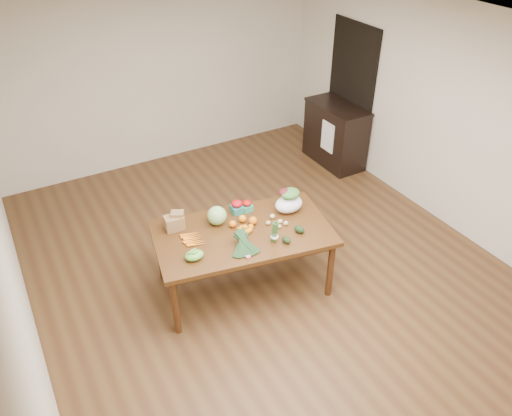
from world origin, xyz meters
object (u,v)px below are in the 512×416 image
cabinet (335,134)px  asparagus_bundle (275,232)px  paper_bag (174,221)px  kale_bunch (245,245)px  dining_table (244,260)px  mandarin_cluster (245,228)px  cabbage (217,216)px  salad_bag (289,201)px

cabinet → asparagus_bundle: 3.22m
paper_bag → kale_bunch: bearing=-56.4°
dining_table → mandarin_cluster: (0.02, -0.01, 0.42)m
cabinet → cabbage: (-2.76, -1.55, 0.38)m
mandarin_cluster → asparagus_bundle: size_ratio=0.72×
mandarin_cluster → cabinet: bearing=35.4°
mandarin_cluster → cabbage: bearing=124.2°
paper_bag → salad_bag: (1.21, -0.31, 0.03)m
paper_bag → cabbage: bearing=-17.9°
paper_bag → asparagus_bundle: 1.05m
paper_bag → cabbage: (0.42, -0.14, 0.01)m
paper_bag → kale_bunch: size_ratio=0.65×
cabbage → mandarin_cluster: 0.34m
cabbage → asparagus_bundle: (0.36, -0.56, 0.02)m
cabbage → kale_bunch: bearing=-86.5°
dining_table → mandarin_cluster: 0.42m
cabbage → salad_bag: bearing=-12.3°
mandarin_cluster → asparagus_bundle: asparagus_bundle is taller
kale_bunch → salad_bag: size_ratio=1.27×
cabbage → mandarin_cluster: (0.19, -0.27, -0.06)m
paper_bag → cabbage: 0.44m
kale_bunch → cabbage: bearing=104.2°
cabbage → asparagus_bundle: asparagus_bundle is taller
paper_bag → mandarin_cluster: size_ratio=1.44×
paper_bag → salad_bag: salad_bag is taller
asparagus_bundle → salad_bag: size_ratio=0.79×
salad_bag → cabbage: bearing=167.7°
mandarin_cluster → asparagus_bundle: bearing=-58.6°
cabinet → cabbage: size_ratio=5.01×
kale_bunch → asparagus_bundle: bearing=8.8°
salad_bag → cabinet: bearing=41.1°
cabinet → asparagus_bundle: asparagus_bundle is taller
cabinet → salad_bag: (-1.97, -1.72, 0.40)m
paper_bag → asparagus_bundle: asparagus_bundle is taller
paper_bag → mandarin_cluster: 0.74m
cabbage → salad_bag: size_ratio=0.64×
mandarin_cluster → kale_bunch: 0.32m
dining_table → cabbage: 0.57m
mandarin_cluster → dining_table: bearing=144.7°
dining_table → asparagus_bundle: bearing=-46.4°
kale_bunch → salad_bag: 0.84m
cabinet → mandarin_cluster: cabinet is taller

